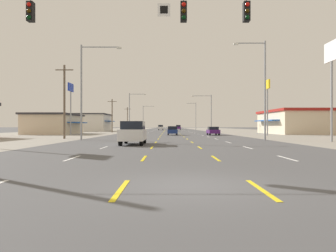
% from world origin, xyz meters
% --- Properties ---
extents(ground_plane, '(572.00, 572.00, 0.00)m').
position_xyz_m(ground_plane, '(0.00, 66.00, 0.00)').
color(ground_plane, '#4C4C4F').
extents(lot_apron_left, '(28.00, 440.00, 0.01)m').
position_xyz_m(lot_apron_left, '(-24.75, 66.00, 0.00)').
color(lot_apron_left, gray).
rests_on(lot_apron_left, ground).
extents(lot_apron_right, '(28.00, 440.00, 0.01)m').
position_xyz_m(lot_apron_right, '(24.75, 66.00, 0.00)').
color(lot_apron_right, gray).
rests_on(lot_apron_right, ground).
extents(lane_markings, '(10.64, 227.60, 0.01)m').
position_xyz_m(lane_markings, '(0.00, 104.50, 0.01)').
color(lane_markings, white).
rests_on(lane_markings, ground).
extents(signal_span_wire, '(27.48, 0.52, 8.96)m').
position_xyz_m(signal_span_wire, '(-0.25, 6.52, 5.06)').
color(signal_span_wire, brown).
rests_on(signal_span_wire, ground).
extents(suv_inner_left_nearest, '(1.98, 4.90, 1.98)m').
position_xyz_m(suv_inner_left_nearest, '(-3.54, 18.37, 1.03)').
color(suv_inner_left_nearest, white).
rests_on(suv_inner_left_nearest, ground).
extents(sedan_far_right_near, '(1.80, 4.50, 1.46)m').
position_xyz_m(sedan_far_right_near, '(7.18, 45.51, 0.76)').
color(sedan_far_right_near, '#4C196B').
rests_on(sedan_far_right_near, ground).
extents(hatchback_center_turn_mid, '(1.72, 3.90, 1.54)m').
position_xyz_m(hatchback_center_turn_mid, '(0.19, 46.08, 0.78)').
color(hatchback_center_turn_mid, navy).
rests_on(hatchback_center_turn_mid, ground).
extents(sedan_center_turn_midfar, '(1.80, 4.50, 1.46)m').
position_xyz_m(sedan_center_turn_midfar, '(0.21, 82.67, 0.76)').
color(sedan_center_turn_midfar, silver).
rests_on(sedan_center_turn_midfar, ground).
extents(suv_inner_left_far, '(1.98, 4.90, 1.98)m').
position_xyz_m(suv_inner_left_far, '(-3.44, 113.60, 1.03)').
color(suv_inner_left_far, white).
rests_on(suv_inner_left_far, ground).
extents(suv_inner_right_farther, '(1.98, 4.90, 1.98)m').
position_xyz_m(suv_inner_right_farther, '(3.64, 120.78, 1.03)').
color(suv_inner_right_farther, '#4C196B').
rests_on(suv_inner_right_farther, ground).
extents(storefront_left_row_1, '(9.70, 13.36, 3.97)m').
position_xyz_m(storefront_left_row_1, '(-22.96, 53.15, 2.01)').
color(storefront_left_row_1, beige).
rests_on(storefront_left_row_1, ground).
extents(storefront_left_row_2, '(13.53, 13.98, 5.22)m').
position_xyz_m(storefront_left_row_2, '(-24.68, 85.99, 2.63)').
color(storefront_left_row_2, silver).
rests_on(storefront_left_row_2, ground).
extents(storefront_right_row_1, '(13.66, 17.63, 4.82)m').
position_xyz_m(storefront_right_row_1, '(26.10, 55.58, 2.43)').
color(storefront_right_row_1, beige).
rests_on(storefront_right_row_1, ground).
extents(pole_sign_left_row_1, '(0.24, 2.61, 9.06)m').
position_xyz_m(pole_sign_left_row_1, '(-17.65, 46.59, 7.02)').
color(pole_sign_left_row_1, gray).
rests_on(pole_sign_left_row_1, ground).
extents(pole_sign_right_row_0, '(0.24, 2.60, 10.12)m').
position_xyz_m(pole_sign_right_row_0, '(15.94, 23.25, 7.91)').
color(pole_sign_right_row_0, gray).
rests_on(pole_sign_right_row_0, ground).
extents(pole_sign_right_row_1, '(0.24, 1.99, 9.10)m').
position_xyz_m(pole_sign_right_row_1, '(15.65, 42.73, 6.79)').
color(pole_sign_right_row_1, gray).
rests_on(pole_sign_right_row_1, ground).
extents(streetlight_left_row_0, '(4.53, 0.26, 10.55)m').
position_xyz_m(streetlight_left_row_0, '(-9.70, 26.25, 6.11)').
color(streetlight_left_row_0, gray).
rests_on(streetlight_left_row_0, ground).
extents(streetlight_right_row_0, '(3.59, 0.26, 10.99)m').
position_xyz_m(streetlight_right_row_0, '(9.85, 26.25, 6.22)').
color(streetlight_right_row_0, gray).
rests_on(streetlight_right_row_0, ground).
extents(streetlight_left_row_1, '(4.21, 0.26, 9.72)m').
position_xyz_m(streetlight_left_row_1, '(-9.72, 69.18, 5.64)').
color(streetlight_left_row_1, gray).
rests_on(streetlight_left_row_1, ground).
extents(streetlight_right_row_1, '(4.97, 0.26, 9.30)m').
position_xyz_m(streetlight_right_row_1, '(9.58, 69.18, 5.51)').
color(streetlight_right_row_1, gray).
rests_on(streetlight_right_row_1, ground).
extents(streetlight_left_row_2, '(4.46, 0.26, 9.42)m').
position_xyz_m(streetlight_left_row_2, '(-9.67, 112.11, 5.51)').
color(streetlight_left_row_2, gray).
rests_on(streetlight_left_row_2, ground).
extents(streetlight_right_row_2, '(3.67, 0.26, 10.55)m').
position_xyz_m(streetlight_right_row_2, '(9.83, 112.11, 6.00)').
color(streetlight_right_row_2, gray).
rests_on(streetlight_right_row_2, ground).
extents(utility_pole_left_row_0, '(2.20, 0.26, 9.14)m').
position_xyz_m(utility_pole_left_row_0, '(-13.43, 30.51, 4.77)').
color(utility_pole_left_row_0, brown).
rests_on(utility_pole_left_row_0, ground).
extents(utility_pole_left_row_1, '(2.20, 0.26, 8.23)m').
position_xyz_m(utility_pole_left_row_1, '(-14.42, 69.14, 4.31)').
color(utility_pole_left_row_1, brown).
rests_on(utility_pole_left_row_1, ground).
extents(utility_pole_left_row_2, '(2.20, 0.26, 8.03)m').
position_xyz_m(utility_pole_left_row_2, '(-14.56, 99.45, 4.20)').
color(utility_pole_left_row_2, brown).
rests_on(utility_pole_left_row_2, ground).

